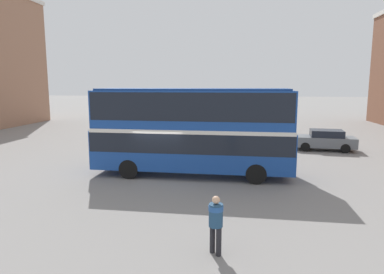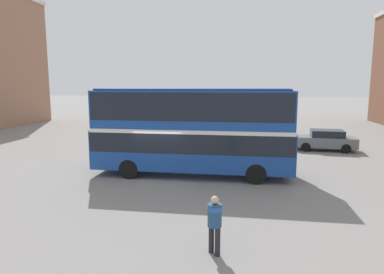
# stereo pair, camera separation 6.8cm
# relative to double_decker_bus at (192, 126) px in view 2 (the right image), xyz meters

# --- Properties ---
(ground_plane) EXTENTS (240.00, 240.00, 0.00)m
(ground_plane) POSITION_rel_double_decker_bus_xyz_m (-1.59, -0.60, -2.63)
(ground_plane) COLOR gray
(double_decker_bus) EXTENTS (10.44, 2.73, 4.61)m
(double_decker_bus) POSITION_rel_double_decker_bus_xyz_m (0.00, 0.00, 0.00)
(double_decker_bus) COLOR #194293
(double_decker_bus) RESTS_ON ground_plane
(pedestrian_foreground) EXTENTS (0.60, 0.60, 1.73)m
(pedestrian_foreground) POSITION_rel_double_decker_bus_xyz_m (1.78, -8.41, -1.57)
(pedestrian_foreground) COLOR #232328
(pedestrian_foreground) RESTS_ON ground_plane
(parked_car_kerb_near) EXTENTS (4.51, 2.27, 1.51)m
(parked_car_kerb_near) POSITION_rel_double_decker_bus_xyz_m (8.74, 8.23, -1.86)
(parked_car_kerb_near) COLOR slate
(parked_car_kerb_near) RESTS_ON ground_plane
(parked_car_kerb_far) EXTENTS (4.27, 2.69, 1.53)m
(parked_car_kerb_far) POSITION_rel_double_decker_bus_xyz_m (-8.65, 16.04, -1.87)
(parked_car_kerb_far) COLOR silver
(parked_car_kerb_far) RESTS_ON ground_plane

